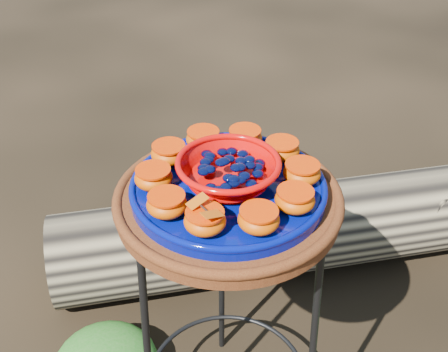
{
  "coord_description": "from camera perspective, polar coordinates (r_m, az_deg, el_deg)",
  "views": [
    {
      "loc": [
        -0.07,
        -0.87,
        1.39
      ],
      "look_at": [
        -0.01,
        0.0,
        0.78
      ],
      "focal_mm": 45.0,
      "sensor_mm": 36.0,
      "label": 1
    }
  ],
  "objects": [
    {
      "name": "plant_stand",
      "position": [
        1.36,
        0.35,
        -14.97
      ],
      "size": [
        0.44,
        0.44,
        0.7
      ],
      "primitive_type": null,
      "color": "black",
      "rests_on": "ground"
    },
    {
      "name": "terracotta_saucer",
      "position": [
        1.1,
        0.42,
        -2.62
      ],
      "size": [
        0.44,
        0.44,
        0.04
      ],
      "primitive_type": "cylinder",
      "color": "#3E1307",
      "rests_on": "plant_stand"
    },
    {
      "name": "cobalt_plate",
      "position": [
        1.08,
        0.43,
        -1.35
      ],
      "size": [
        0.38,
        0.38,
        0.03
      ],
      "primitive_type": "cylinder",
      "color": "#051043",
      "rests_on": "terracotta_saucer"
    },
    {
      "name": "red_bowl",
      "position": [
        1.06,
        0.43,
        0.33
      ],
      "size": [
        0.19,
        0.19,
        0.05
      ],
      "primitive_type": null,
      "color": "#C40604",
      "rests_on": "cobalt_plate"
    },
    {
      "name": "glass_gems",
      "position": [
        1.04,
        0.44,
        2.08
      ],
      "size": [
        0.15,
        0.15,
        0.03
      ],
      "primitive_type": null,
      "color": "black",
      "rests_on": "red_bowl"
    },
    {
      "name": "orange_half_0",
      "position": [
        0.96,
        -1.95,
        -4.59
      ],
      "size": [
        0.07,
        0.07,
        0.04
      ],
      "primitive_type": "ellipsoid",
      "color": "#B43D00",
      "rests_on": "cobalt_plate"
    },
    {
      "name": "orange_half_1",
      "position": [
        0.96,
        3.55,
        -4.44
      ],
      "size": [
        0.07,
        0.07,
        0.04
      ],
      "primitive_type": "ellipsoid",
      "color": "#B43D00",
      "rests_on": "cobalt_plate"
    },
    {
      "name": "orange_half_2",
      "position": [
        1.01,
        7.21,
        -2.42
      ],
      "size": [
        0.07,
        0.07,
        0.04
      ],
      "primitive_type": "ellipsoid",
      "color": "#B43D00",
      "rests_on": "cobalt_plate"
    },
    {
      "name": "orange_half_3",
      "position": [
        1.08,
        7.92,
        0.31
      ],
      "size": [
        0.07,
        0.07,
        0.04
      ],
      "primitive_type": "ellipsoid",
      "color": "#B43D00",
      "rests_on": "cobalt_plate"
    },
    {
      "name": "orange_half_4",
      "position": [
        1.14,
        5.88,
        2.64
      ],
      "size": [
        0.07,
        0.07,
        0.04
      ],
      "primitive_type": "ellipsoid",
      "color": "#B43D00",
      "rests_on": "cobalt_plate"
    },
    {
      "name": "orange_half_5",
      "position": [
        1.18,
        2.14,
        3.88
      ],
      "size": [
        0.07,
        0.07,
        0.04
      ],
      "primitive_type": "ellipsoid",
      "color": "#B43D00",
      "rests_on": "cobalt_plate"
    },
    {
      "name": "orange_half_6",
      "position": [
        1.17,
        -2.11,
        3.75
      ],
      "size": [
        0.07,
        0.07,
        0.04
      ],
      "primitive_type": "ellipsoid",
      "color": "#B43D00",
      "rests_on": "cobalt_plate"
    },
    {
      "name": "orange_half_7",
      "position": [
        1.13,
        -5.61,
        2.28
      ],
      "size": [
        0.07,
        0.07,
        0.04
      ],
      "primitive_type": "ellipsoid",
      "color": "#B43D00",
      "rests_on": "cobalt_plate"
    },
    {
      "name": "orange_half_8",
      "position": [
        1.07,
        -7.16,
        -0.19
      ],
      "size": [
        0.07,
        0.07,
        0.04
      ],
      "primitive_type": "ellipsoid",
      "color": "#B43D00",
      "rests_on": "cobalt_plate"
    },
    {
      "name": "orange_half_9",
      "position": [
        1.0,
        -5.83,
        -2.89
      ],
      "size": [
        0.07,
        0.07,
        0.04
      ],
      "primitive_type": "ellipsoid",
      "color": "#B43D00",
      "rests_on": "cobalt_plate"
    },
    {
      "name": "butterfly",
      "position": [
        0.94,
        -1.98,
        -3.32
      ],
      "size": [
        0.09,
        0.08,
        0.01
      ],
      "primitive_type": null,
      "rotation": [
        0.0,
        0.0,
        0.56
      ],
      "color": "#B94908",
      "rests_on": "orange_half_0"
    },
    {
      "name": "driftwood_log",
      "position": [
        1.93,
        7.21,
        -5.31
      ],
      "size": [
        1.64,
        0.64,
        0.3
      ],
      "primitive_type": null,
      "rotation": [
        0.0,
        0.0,
        0.14
      ],
      "color": "black",
      "rests_on": "ground"
    },
    {
      "name": "foliage_back",
      "position": [
        1.97,
        -7.27,
        -7.4
      ],
      "size": [
        0.27,
        0.27,
        0.13
      ],
      "primitive_type": "ellipsoid",
      "color": "#175F12",
      "rests_on": "ground"
    }
  ]
}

